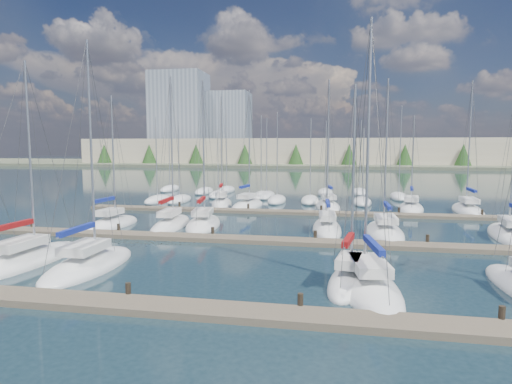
% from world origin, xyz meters
% --- Properties ---
extents(ground, '(400.00, 400.00, 0.00)m').
position_xyz_m(ground, '(0.00, 60.00, 0.00)').
color(ground, '#1D323B').
rests_on(ground, ground).
extents(dock_near, '(44.00, 1.93, 1.10)m').
position_xyz_m(dock_near, '(0.00, 2.01, 0.15)').
color(dock_near, '#6B5E4C').
rests_on(dock_near, ground).
extents(dock_mid, '(44.00, 1.93, 1.10)m').
position_xyz_m(dock_mid, '(0.00, 16.01, 0.15)').
color(dock_mid, '#6B5E4C').
rests_on(dock_mid, ground).
extents(dock_far, '(44.00, 1.93, 1.10)m').
position_xyz_m(dock_far, '(0.00, 30.01, 0.15)').
color(dock_far, '#6B5E4C').
rests_on(dock_far, ground).
extents(sailboat_o, '(3.85, 8.03, 14.45)m').
position_xyz_m(sailboat_o, '(-4.77, 34.30, 0.19)').
color(sailboat_o, white).
rests_on(sailboat_o, ground).
extents(sailboat_b, '(3.29, 9.68, 13.06)m').
position_xyz_m(sailboat_b, '(-13.20, 7.68, 0.17)').
color(sailboat_b, white).
rests_on(sailboat_b, ground).
extents(sailboat_d, '(3.09, 6.76, 11.06)m').
position_xyz_m(sailboat_d, '(6.21, 7.19, 0.19)').
color(sailboat_d, white).
rests_on(sailboat_d, ground).
extents(sailboat_r, '(3.27, 9.45, 15.03)m').
position_xyz_m(sailboat_r, '(19.79, 34.91, 0.19)').
color(sailboat_r, white).
rests_on(sailboat_r, ground).
extents(sailboat_p, '(3.95, 8.20, 13.39)m').
position_xyz_m(sailboat_p, '(4.63, 35.34, 0.18)').
color(sailboat_p, white).
rests_on(sailboat_p, ground).
extents(sailboat_i, '(3.03, 8.78, 14.08)m').
position_xyz_m(sailboat_i, '(-8.97, 20.67, 0.19)').
color(sailboat_i, white).
rests_on(sailboat_i, ground).
extents(sailboat_k, '(2.90, 9.01, 13.49)m').
position_xyz_m(sailboat_k, '(4.78, 21.40, 0.19)').
color(sailboat_k, white).
rests_on(sailboat_k, ground).
extents(sailboat_c, '(3.16, 8.44, 13.99)m').
position_xyz_m(sailboat_c, '(-8.80, 7.42, 0.18)').
color(sailboat_c, white).
rests_on(sailboat_c, ground).
extents(sailboat_l, '(2.99, 8.90, 13.36)m').
position_xyz_m(sailboat_l, '(9.46, 20.75, 0.17)').
color(sailboat_l, white).
rests_on(sailboat_l, ground).
extents(sailboat_q, '(3.86, 8.07, 11.37)m').
position_xyz_m(sailboat_q, '(13.90, 35.23, 0.17)').
color(sailboat_q, white).
rests_on(sailboat_q, ground).
extents(sailboat_e, '(4.04, 9.30, 14.17)m').
position_xyz_m(sailboat_e, '(7.07, 6.61, 0.18)').
color(sailboat_e, white).
rests_on(sailboat_e, ground).
extents(sailboat_j, '(4.08, 8.54, 13.76)m').
position_xyz_m(sailboat_j, '(-6.21, 21.50, 0.18)').
color(sailboat_j, white).
rests_on(sailboat_j, ground).
extents(sailboat_n, '(3.76, 8.07, 14.06)m').
position_xyz_m(sailboat_n, '(-8.18, 35.18, 0.20)').
color(sailboat_n, white).
rests_on(sailboat_n, ground).
extents(sailboat_h, '(3.36, 7.47, 12.37)m').
position_xyz_m(sailboat_h, '(-14.30, 19.92, 0.18)').
color(sailboat_h, white).
rests_on(sailboat_h, ground).
extents(sailboat_m, '(4.24, 9.86, 13.13)m').
position_xyz_m(sailboat_m, '(19.15, 21.31, 0.17)').
color(sailboat_m, white).
rests_on(sailboat_m, ground).
extents(distant_boats, '(36.93, 20.75, 13.30)m').
position_xyz_m(distant_boats, '(-4.34, 43.76, 0.29)').
color(distant_boats, '#9EA0A5').
rests_on(distant_boats, ground).
extents(shoreline, '(400.00, 60.00, 38.00)m').
position_xyz_m(shoreline, '(-13.29, 149.77, 7.44)').
color(shoreline, '#666B51').
rests_on(shoreline, ground).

